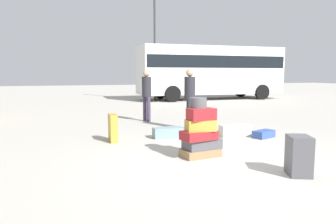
# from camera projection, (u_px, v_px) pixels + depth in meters

# --- Properties ---
(ground_plane) EXTENTS (80.00, 80.00, 0.00)m
(ground_plane) POSITION_uv_depth(u_px,v_px,m) (229.00, 163.00, 5.48)
(ground_plane) COLOR #ADA89E
(suitcase_tower) EXTENTS (0.80, 0.54, 1.11)m
(suitcase_tower) POSITION_uv_depth(u_px,v_px,m) (200.00, 133.00, 5.85)
(suitcase_tower) COLOR olive
(suitcase_tower) RESTS_ON ground
(suitcase_tan_behind_tower) EXTENTS (0.16, 0.41, 0.63)m
(suitcase_tan_behind_tower) POSITION_uv_depth(u_px,v_px,m) (113.00, 128.00, 7.19)
(suitcase_tan_behind_tower) COLOR #B28C33
(suitcase_tan_behind_tower) RESTS_ON ground
(suitcase_charcoal_upright_blue) EXTENTS (0.44, 0.49, 0.61)m
(suitcase_charcoal_upright_blue) POSITION_uv_depth(u_px,v_px,m) (299.00, 156.00, 4.80)
(suitcase_charcoal_upright_blue) COLOR #4C4C51
(suitcase_charcoal_upright_blue) RESTS_ON ground
(suitcase_cream_foreground_near) EXTENTS (0.79, 0.33, 0.28)m
(suitcase_cream_foreground_near) POSITION_uv_depth(u_px,v_px,m) (235.00, 131.00, 7.86)
(suitcase_cream_foreground_near) COLOR beige
(suitcase_cream_foreground_near) RESTS_ON ground
(suitcase_navy_foreground_far) EXTENTS (0.62, 0.46, 0.18)m
(suitcase_navy_foreground_far) POSITION_uv_depth(u_px,v_px,m) (264.00, 134.00, 7.68)
(suitcase_navy_foreground_far) COLOR #334F99
(suitcase_navy_foreground_far) RESTS_ON ground
(suitcase_slate_white_trunk) EXTENTS (0.73, 0.35, 0.25)m
(suitcase_slate_white_trunk) POSITION_uv_depth(u_px,v_px,m) (168.00, 133.00, 7.67)
(suitcase_slate_white_trunk) COLOR gray
(suitcase_slate_white_trunk) RESTS_ON ground
(person_bearded_onlooker) EXTENTS (0.30, 0.30, 1.69)m
(person_bearded_onlooker) POSITION_uv_depth(u_px,v_px,m) (190.00, 93.00, 8.69)
(person_bearded_onlooker) COLOR black
(person_bearded_onlooker) RESTS_ON ground
(person_tourist_with_camera) EXTENTS (0.30, 0.33, 1.67)m
(person_tourist_with_camera) POSITION_uv_depth(u_px,v_px,m) (147.00, 91.00, 10.21)
(person_tourist_with_camera) COLOR #3F334C
(person_tourist_with_camera) RESTS_ON ground
(parked_bus) EXTENTS (8.85, 2.91, 3.15)m
(parked_bus) POSITION_uv_depth(u_px,v_px,m) (210.00, 69.00, 19.31)
(parked_bus) COLOR silver
(parked_bus) RESTS_ON ground
(lamp_post) EXTENTS (0.36, 0.36, 6.93)m
(lamp_post) POSITION_uv_depth(u_px,v_px,m) (155.00, 22.00, 17.88)
(lamp_post) COLOR #333338
(lamp_post) RESTS_ON ground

